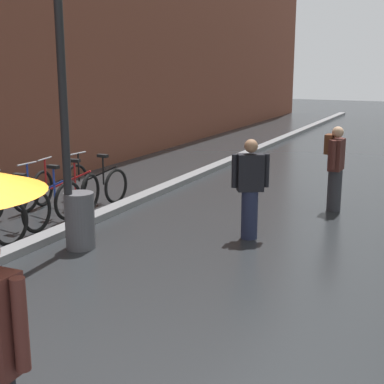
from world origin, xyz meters
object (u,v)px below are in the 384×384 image
Objects in this scene: pedestrian_walking_midground at (335,166)px; parked_bicycle_3 at (66,189)px; litter_bin at (80,221)px; parked_bicycle_1 at (12,207)px; street_lamp_post at (62,82)px; parked_bicycle_4 at (96,182)px; pedestrian_walking_far at (250,189)px; parked_bicycle_2 at (46,196)px.

parked_bicycle_3 is at bearing -156.45° from pedestrian_walking_midground.
pedestrian_walking_midground is at bearing 23.55° from parked_bicycle_3.
litter_bin is (1.68, -1.81, 0.05)m from parked_bicycle_3.
street_lamp_post is at bearing -16.52° from parked_bicycle_1.
parked_bicycle_4 is at bearing 87.16° from parked_bicycle_1.
pedestrian_walking_midground reaches higher than pedestrian_walking_far.
litter_bin is 4.85m from pedestrian_walking_midground.
street_lamp_post is 2.64× the size of pedestrian_walking_midground.
parked_bicycle_1 and parked_bicycle_4 have the same top height.
parked_bicycle_4 is 3.67m from street_lamp_post.
pedestrian_walking_midground is 1.00× the size of pedestrian_walking_far.
street_lamp_post is at bearing -127.52° from pedestrian_walking_midground.
parked_bicycle_1 is 1.65m from litter_bin.
parked_bicycle_4 is (0.17, 0.73, 0.00)m from parked_bicycle_3.
parked_bicycle_2 is 0.63m from parked_bicycle_3.
pedestrian_walking_far is at bearing 5.60° from parked_bicycle_2.
litter_bin is at bearing -35.93° from parked_bicycle_2.
parked_bicycle_1 is 0.69× the size of pedestrian_walking_far.
parked_bicycle_3 is at bearing -102.91° from parked_bicycle_4.
parked_bicycle_2 is 1.32× the size of litter_bin.
parked_bicycle_3 is 1.04× the size of parked_bicycle_4.
parked_bicycle_2 is 0.27× the size of street_lamp_post.
pedestrian_walking_far is (3.73, 1.22, 0.43)m from parked_bicycle_1.
street_lamp_post reaches higher than parked_bicycle_2.
parked_bicycle_3 is at bearing 132.89° from litter_bin.
pedestrian_walking_far reaches higher than parked_bicycle_3.
pedestrian_walking_midground is (2.96, 3.83, 0.42)m from litter_bin.
parked_bicycle_4 is 2.95m from litter_bin.
litter_bin is at bearing -59.18° from parked_bicycle_4.
parked_bicycle_4 is 0.71× the size of pedestrian_walking_far.
parked_bicycle_2 is 0.71× the size of pedestrian_walking_midground.
parked_bicycle_2 is at bearing 90.03° from parked_bicycle_1.
pedestrian_walking_midground is (3.04, 3.96, -1.60)m from street_lamp_post.
parked_bicycle_1 is 1.49m from parked_bicycle_3.
parked_bicycle_2 is at bearing 144.07° from litter_bin.
street_lamp_post is (1.54, -0.46, 2.07)m from parked_bicycle_1.
pedestrian_walking_midground is at bearing 52.28° from litter_bin.
pedestrian_walking_midground is at bearing 37.43° from parked_bicycle_1.
parked_bicycle_2 is at bearing -94.63° from parked_bicycle_4.
street_lamp_post reaches higher than litter_bin.
parked_bicycle_2 is 2.00m from litter_bin.
parked_bicycle_1 is 5.79m from pedestrian_walking_midground.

